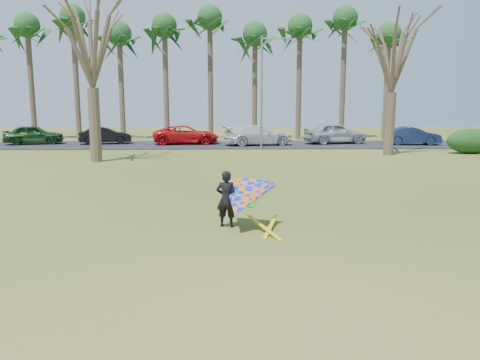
{
  "coord_description": "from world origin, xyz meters",
  "views": [
    {
      "loc": [
        -0.32,
        -11.99,
        3.48
      ],
      "look_at": [
        0.0,
        2.0,
        1.1
      ],
      "focal_mm": 35.0,
      "sensor_mm": 36.0,
      "label": 1
    }
  ],
  "objects_px": {
    "car_0": "(34,135)",
    "car_5": "(412,136)",
    "bare_tree_left": "(90,38)",
    "streetlight": "(264,87)",
    "car_4": "(335,133)",
    "kite_flyer": "(241,199)",
    "bare_tree_right": "(394,51)",
    "car_3": "(258,135)",
    "car_1": "(105,136)",
    "car_2": "(186,135)"
  },
  "relations": [
    {
      "from": "car_0",
      "to": "car_5",
      "type": "relative_size",
      "value": 1.06
    },
    {
      "from": "car_5",
      "to": "car_1",
      "type": "bearing_deg",
      "value": 93.11
    },
    {
      "from": "bare_tree_right",
      "to": "car_3",
      "type": "bearing_deg",
      "value": 141.56
    },
    {
      "from": "car_0",
      "to": "kite_flyer",
      "type": "distance_m",
      "value": 29.71
    },
    {
      "from": "bare_tree_right",
      "to": "kite_flyer",
      "type": "bearing_deg",
      "value": -119.69
    },
    {
      "from": "car_1",
      "to": "car_4",
      "type": "xyz_separation_m",
      "value": [
        18.44,
        -0.05,
        0.18
      ]
    },
    {
      "from": "streetlight",
      "to": "car_3",
      "type": "xyz_separation_m",
      "value": [
        -0.25,
        2.42,
        -3.64
      ]
    },
    {
      "from": "bare_tree_left",
      "to": "bare_tree_right",
      "type": "relative_size",
      "value": 1.05
    },
    {
      "from": "car_3",
      "to": "car_5",
      "type": "height_order",
      "value": "car_3"
    },
    {
      "from": "car_1",
      "to": "car_4",
      "type": "relative_size",
      "value": 0.82
    },
    {
      "from": "bare_tree_right",
      "to": "car_3",
      "type": "xyz_separation_m",
      "value": [
        -8.09,
        6.42,
        -5.74
      ]
    },
    {
      "from": "bare_tree_right",
      "to": "car_0",
      "type": "bearing_deg",
      "value": 163.65
    },
    {
      "from": "car_4",
      "to": "kite_flyer",
      "type": "xyz_separation_m",
      "value": [
        -8.19,
        -25.13,
        -0.06
      ]
    },
    {
      "from": "bare_tree_left",
      "to": "car_5",
      "type": "height_order",
      "value": "bare_tree_left"
    },
    {
      "from": "bare_tree_left",
      "to": "car_0",
      "type": "distance_m",
      "value": 14.52
    },
    {
      "from": "bare_tree_right",
      "to": "bare_tree_left",
      "type": "bearing_deg",
      "value": -170.54
    },
    {
      "from": "car_2",
      "to": "kite_flyer",
      "type": "relative_size",
      "value": 2.19
    },
    {
      "from": "bare_tree_right",
      "to": "streetlight",
      "type": "relative_size",
      "value": 1.15
    },
    {
      "from": "car_1",
      "to": "car_4",
      "type": "bearing_deg",
      "value": -104.85
    },
    {
      "from": "bare_tree_left",
      "to": "car_3",
      "type": "bearing_deg",
      "value": 43.54
    },
    {
      "from": "car_2",
      "to": "car_4",
      "type": "relative_size",
      "value": 1.06
    },
    {
      "from": "car_3",
      "to": "car_4",
      "type": "distance_m",
      "value": 6.39
    },
    {
      "from": "car_0",
      "to": "streetlight",
      "type": "bearing_deg",
      "value": -115.66
    },
    {
      "from": "bare_tree_left",
      "to": "car_0",
      "type": "relative_size",
      "value": 2.17
    },
    {
      "from": "car_3",
      "to": "kite_flyer",
      "type": "height_order",
      "value": "kite_flyer"
    },
    {
      "from": "streetlight",
      "to": "car_5",
      "type": "relative_size",
      "value": 1.9
    },
    {
      "from": "bare_tree_left",
      "to": "bare_tree_right",
      "type": "bearing_deg",
      "value": 9.46
    },
    {
      "from": "car_5",
      "to": "car_3",
      "type": "bearing_deg",
      "value": 95.93
    },
    {
      "from": "car_0",
      "to": "car_4",
      "type": "relative_size",
      "value": 0.9
    },
    {
      "from": "streetlight",
      "to": "kite_flyer",
      "type": "xyz_separation_m",
      "value": [
        -2.16,
        -21.53,
        -3.62
      ]
    },
    {
      "from": "car_4",
      "to": "car_5",
      "type": "distance_m",
      "value": 5.98
    },
    {
      "from": "bare_tree_right",
      "to": "streetlight",
      "type": "distance_m",
      "value": 9.05
    },
    {
      "from": "car_5",
      "to": "kite_flyer",
      "type": "distance_m",
      "value": 27.74
    },
    {
      "from": "car_0",
      "to": "car_1",
      "type": "height_order",
      "value": "car_0"
    },
    {
      "from": "car_1",
      "to": "car_5",
      "type": "distance_m",
      "value": 24.33
    },
    {
      "from": "car_0",
      "to": "car_3",
      "type": "xyz_separation_m",
      "value": [
        17.77,
        -1.16,
        0.01
      ]
    },
    {
      "from": "streetlight",
      "to": "car_0",
      "type": "relative_size",
      "value": 1.79
    },
    {
      "from": "bare_tree_left",
      "to": "car_3",
      "type": "height_order",
      "value": "bare_tree_left"
    },
    {
      "from": "car_2",
      "to": "car_4",
      "type": "height_order",
      "value": "car_4"
    },
    {
      "from": "car_0",
      "to": "car_1",
      "type": "xyz_separation_m",
      "value": [
        5.61,
        0.07,
        -0.09
      ]
    },
    {
      "from": "bare_tree_left",
      "to": "car_3",
      "type": "distance_m",
      "value": 14.97
    },
    {
      "from": "bare_tree_left",
      "to": "car_1",
      "type": "bearing_deg",
      "value": 101.92
    },
    {
      "from": "bare_tree_left",
      "to": "car_1",
      "type": "relative_size",
      "value": 2.4
    },
    {
      "from": "bare_tree_left",
      "to": "car_4",
      "type": "relative_size",
      "value": 1.96
    },
    {
      "from": "bare_tree_left",
      "to": "streetlight",
      "type": "relative_size",
      "value": 1.21
    },
    {
      "from": "car_4",
      "to": "kite_flyer",
      "type": "relative_size",
      "value": 2.07
    },
    {
      "from": "bare_tree_right",
      "to": "car_4",
      "type": "height_order",
      "value": "bare_tree_right"
    },
    {
      "from": "car_4",
      "to": "car_0",
      "type": "bearing_deg",
      "value": 77.79
    },
    {
      "from": "streetlight",
      "to": "car_4",
      "type": "height_order",
      "value": "streetlight"
    },
    {
      "from": "car_3",
      "to": "kite_flyer",
      "type": "bearing_deg",
      "value": 163.61
    }
  ]
}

